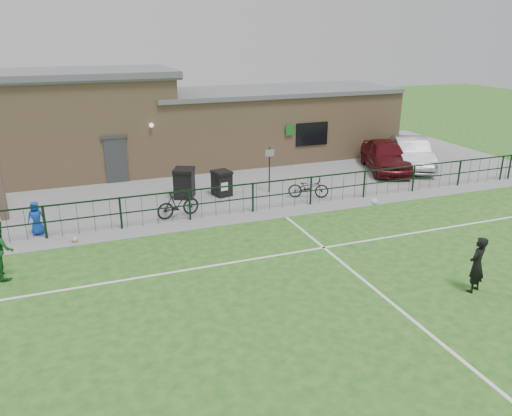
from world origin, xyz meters
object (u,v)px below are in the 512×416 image
object	(u,v)px
bicycle_d	(178,204)
outfield_player	(0,249)
car_maroon	(386,155)
spectator_child	(36,218)
wheelie_bin_right	(222,184)
sign_post	(269,170)
bicycle_e	(308,187)
ball_ground	(75,239)
wheelie_bin_left	(184,184)
car_silver	(411,153)

from	to	relation	value
bicycle_d	outfield_player	bearing A→B (deg)	104.72
car_maroon	spectator_child	bearing A→B (deg)	-150.24
wheelie_bin_right	bicycle_d	bearing A→B (deg)	-152.55
sign_post	outfield_player	distance (m)	11.15
bicycle_e	ball_ground	bearing A→B (deg)	121.58
car_maroon	spectator_child	xyz separation A→B (m)	(-16.14, -2.90, -0.17)
wheelie_bin_right	bicycle_e	world-z (taller)	wheelie_bin_right
sign_post	ball_ground	bearing A→B (deg)	-161.37
bicycle_e	spectator_child	size ratio (longest dim) A/B	1.42
sign_post	bicycle_e	xyz separation A→B (m)	(1.27, -1.26, -0.55)
wheelie_bin_right	spectator_child	distance (m)	7.51
wheelie_bin_left	bicycle_e	bearing A→B (deg)	2.81
wheelie_bin_left	outfield_player	bearing A→B (deg)	-117.22
wheelie_bin_left	sign_post	world-z (taller)	sign_post
bicycle_e	sign_post	bearing A→B (deg)	67.92
sign_post	bicycle_e	bearing A→B (deg)	-44.70
bicycle_e	ball_ground	world-z (taller)	bicycle_e
car_silver	spectator_child	xyz separation A→B (m)	(-17.68, -2.92, -0.17)
ball_ground	car_silver	bearing A→B (deg)	13.78
bicycle_d	bicycle_e	bearing A→B (deg)	-99.08
car_silver	spectator_child	distance (m)	17.92
wheelie_bin_left	bicycle_e	size ratio (longest dim) A/B	0.69
wheelie_bin_left	car_silver	world-z (taller)	car_silver
car_maroon	spectator_child	size ratio (longest dim) A/B	3.78
bicycle_d	spectator_child	world-z (taller)	spectator_child
ball_ground	bicycle_d	bearing A→B (deg)	16.45
ball_ground	wheelie_bin_left	bearing A→B (deg)	36.60
wheelie_bin_right	car_silver	bearing A→B (deg)	-7.27
outfield_player	sign_post	bearing A→B (deg)	-88.25
bicycle_d	car_maroon	bearing A→B (deg)	-88.25
wheelie_bin_right	sign_post	bearing A→B (deg)	-21.37
wheelie_bin_right	spectator_child	world-z (taller)	spectator_child
car_maroon	ball_ground	world-z (taller)	car_maroon
car_maroon	bicycle_d	world-z (taller)	car_maroon
outfield_player	ball_ground	bearing A→B (deg)	-69.22
wheelie_bin_right	ball_ground	world-z (taller)	wheelie_bin_right
wheelie_bin_left	ball_ground	xyz separation A→B (m)	(-4.54, -3.37, -0.50)
bicycle_d	ball_ground	xyz separation A→B (m)	(-3.78, -1.12, -0.43)
wheelie_bin_right	ball_ground	bearing A→B (deg)	-165.97
bicycle_e	bicycle_d	bearing A→B (deg)	116.38
car_maroon	wheelie_bin_left	bearing A→B (deg)	-156.81
wheelie_bin_right	car_maroon	xyz separation A→B (m)	(8.88, 0.97, 0.27)
ball_ground	bicycle_e	bearing A→B (deg)	8.96
car_silver	spectator_child	size ratio (longest dim) A/B	3.87
wheelie_bin_right	outfield_player	xyz separation A→B (m)	(-8.07, -4.95, 0.34)
wheelie_bin_left	sign_post	distance (m)	3.69
outfield_player	bicycle_d	bearing A→B (deg)	-85.29
bicycle_d	outfield_player	world-z (taller)	outfield_player
car_silver	sign_post	bearing A→B (deg)	-146.34
spectator_child	ball_ground	bearing A→B (deg)	-31.86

